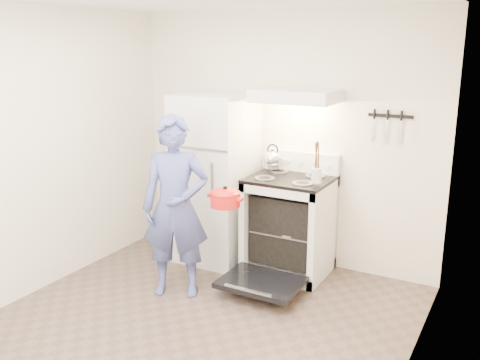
{
  "coord_description": "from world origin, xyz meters",
  "views": [
    {
      "loc": [
        2.16,
        -3.02,
        2.2
      ],
      "look_at": [
        -0.05,
        1.0,
        1.0
      ],
      "focal_mm": 40.0,
      "sensor_mm": 36.0,
      "label": 1
    }
  ],
  "objects_px": {
    "stove_body": "(289,227)",
    "tea_kettle": "(273,158)",
    "refrigerator": "(216,178)",
    "person": "(176,207)",
    "dutch_oven": "(225,200)"
  },
  "relations": [
    {
      "from": "tea_kettle",
      "to": "person",
      "type": "height_order",
      "value": "person"
    },
    {
      "from": "dutch_oven",
      "to": "stove_body",
      "type": "bearing_deg",
      "value": 66.21
    },
    {
      "from": "person",
      "to": "dutch_oven",
      "type": "xyz_separation_m",
      "value": [
        0.38,
        0.2,
        0.07
      ]
    },
    {
      "from": "dutch_oven",
      "to": "tea_kettle",
      "type": "bearing_deg",
      "value": 87.11
    },
    {
      "from": "tea_kettle",
      "to": "person",
      "type": "distance_m",
      "value": 1.17
    },
    {
      "from": "tea_kettle",
      "to": "person",
      "type": "bearing_deg",
      "value": -111.88
    },
    {
      "from": "tea_kettle",
      "to": "dutch_oven",
      "type": "distance_m",
      "value": 0.88
    },
    {
      "from": "person",
      "to": "dutch_oven",
      "type": "distance_m",
      "value": 0.44
    },
    {
      "from": "stove_body",
      "to": "refrigerator",
      "type": "bearing_deg",
      "value": -178.23
    },
    {
      "from": "stove_body",
      "to": "tea_kettle",
      "type": "relative_size",
      "value": 3.4
    },
    {
      "from": "refrigerator",
      "to": "person",
      "type": "distance_m",
      "value": 0.88
    },
    {
      "from": "refrigerator",
      "to": "dutch_oven",
      "type": "distance_m",
      "value": 0.84
    },
    {
      "from": "stove_body",
      "to": "tea_kettle",
      "type": "xyz_separation_m",
      "value": [
        -0.26,
        0.16,
        0.63
      ]
    },
    {
      "from": "stove_body",
      "to": "dutch_oven",
      "type": "height_order",
      "value": "dutch_oven"
    },
    {
      "from": "stove_body",
      "to": "dutch_oven",
      "type": "xyz_separation_m",
      "value": [
        -0.31,
        -0.69,
        0.41
      ]
    }
  ]
}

